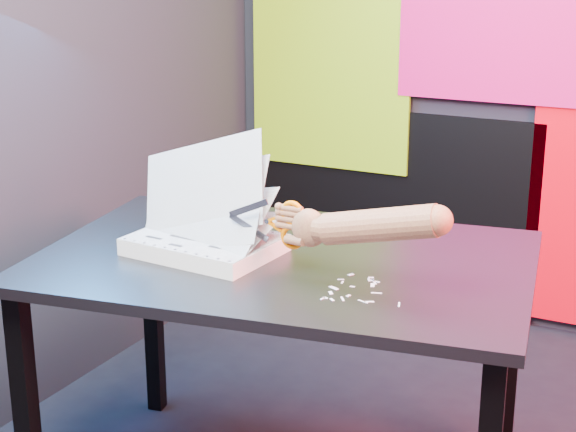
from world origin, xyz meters
The scene contains 6 objects.
room centered at (0.00, 0.00, 1.35)m, with size 3.01×3.01×2.71m.
work_table centered at (-0.47, -0.10, 0.67)m, with size 1.43×1.07×0.75m.
printout_stack centered at (-0.67, -0.17, 0.78)m, with size 0.44×0.31×0.36m.
scissors centered at (-0.41, -0.20, 0.88)m, with size 0.22×0.02×0.13m.
hand_forearm centered at (-0.19, -0.21, 0.91)m, with size 0.45×0.09×0.16m.
paper_clippings centered at (-0.20, -0.24, 0.75)m, with size 0.20×0.20×0.00m.
Camera 1 is at (0.56, -2.08, 1.53)m, focal length 55.00 mm.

